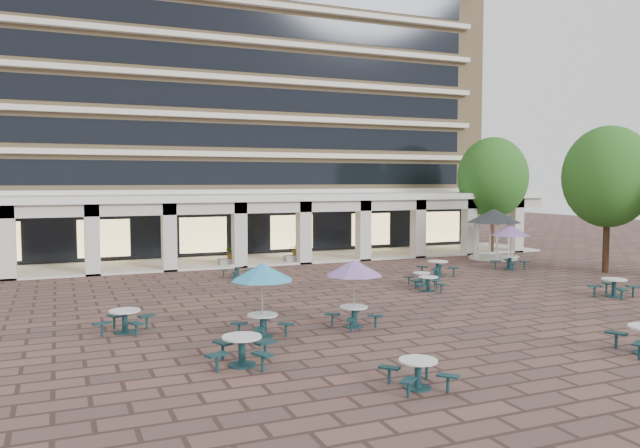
# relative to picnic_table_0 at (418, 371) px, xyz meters

# --- Properties ---
(ground) EXTENTS (120.00, 120.00, 0.00)m
(ground) POSITION_rel_picnic_table_0_xyz_m (3.92, 11.00, -0.45)
(ground) COLOR brown
(ground) RESTS_ON ground
(apartment_building) EXTENTS (40.00, 15.50, 25.20)m
(apartment_building) POSITION_rel_picnic_table_0_xyz_m (3.92, 36.47, 12.15)
(apartment_building) COLOR tan
(apartment_building) RESTS_ON ground
(retail_arcade) EXTENTS (42.00, 6.60, 4.40)m
(retail_arcade) POSITION_rel_picnic_table_0_xyz_m (3.92, 25.80, 2.55)
(retail_arcade) COLOR white
(retail_arcade) RESTS_ON ground
(picnic_table_0) EXTENTS (1.76, 1.76, 0.75)m
(picnic_table_0) POSITION_rel_picnic_table_0_xyz_m (0.00, 0.00, 0.00)
(picnic_table_0) COLOR #123436
(picnic_table_0) RESTS_ON ground
(picnic_table_1) EXTENTS (2.33, 2.33, 0.86)m
(picnic_table_1) POSITION_rel_picnic_table_0_xyz_m (-3.60, 3.65, 0.07)
(picnic_table_1) COLOR #123436
(picnic_table_1) RESTS_ON ground
(picnic_table_3) EXTENTS (2.21, 2.21, 0.83)m
(picnic_table_3) POSITION_rel_picnic_table_0_xyz_m (14.91, 7.32, 0.05)
(picnic_table_3) COLOR #123436
(picnic_table_3) RESTS_ON ground
(picnic_table_4) EXTENTS (2.16, 2.16, 2.49)m
(picnic_table_4) POSITION_rel_picnic_table_0_xyz_m (-2.05, 6.58, 1.67)
(picnic_table_4) COLOR #123436
(picnic_table_4) RESTS_ON ground
(picnic_table_6) EXTENTS (2.11, 2.11, 2.44)m
(picnic_table_6) POSITION_rel_picnic_table_0_xyz_m (1.42, 6.65, 1.62)
(picnic_table_6) COLOR #123436
(picnic_table_6) RESTS_ON ground
(picnic_table_7) EXTENTS (1.91, 1.91, 0.70)m
(picnic_table_7) POSITION_rel_picnic_table_0_xyz_m (7.91, 11.85, -0.03)
(picnic_table_7) COLOR #123436
(picnic_table_7) RESTS_ON ground
(picnic_table_8) EXTENTS (2.20, 2.20, 0.80)m
(picnic_table_8) POSITION_rel_picnic_table_0_xyz_m (-6.30, 8.97, 0.03)
(picnic_table_8) COLOR #123436
(picnic_table_8) RESTS_ON ground
(picnic_table_10) EXTENTS (1.56, 1.56, 0.66)m
(picnic_table_10) POSITION_rel_picnic_table_0_xyz_m (8.49, 13.36, -0.05)
(picnic_table_10) COLOR #123436
(picnic_table_10) RESTS_ON ground
(picnic_table_11) EXTENTS (2.27, 2.27, 2.62)m
(picnic_table_11) POSITION_rel_picnic_table_0_xyz_m (16.40, 16.20, 1.78)
(picnic_table_11) COLOR #123436
(picnic_table_11) RESTS_ON ground
(picnic_table_12) EXTENTS (1.79, 1.79, 0.66)m
(picnic_table_12) POSITION_rel_picnic_table_0_xyz_m (0.56, 19.59, -0.05)
(picnic_table_12) COLOR #123436
(picnic_table_12) RESTS_ON ground
(picnic_table_13) EXTENTS (1.95, 1.95, 0.85)m
(picnic_table_13) POSITION_rel_picnic_table_0_xyz_m (10.97, 15.67, 0.06)
(picnic_table_13) COLOR #123436
(picnic_table_13) RESTS_ON ground
(gazebo) EXTENTS (3.61, 3.61, 3.36)m
(gazebo) POSITION_rel_picnic_table_0_xyz_m (18.72, 20.68, 2.08)
(gazebo) COLOR beige
(gazebo) RESTS_ON ground
(tree_east_a) EXTENTS (5.05, 5.05, 8.41)m
(tree_east_a) POSITION_rel_picnic_table_0_xyz_m (20.67, 13.09, 5.05)
(tree_east_a) COLOR #382416
(tree_east_a) RESTS_ON ground
(tree_east_c) EXTENTS (5.06, 5.06, 8.42)m
(tree_east_c) POSITION_rel_picnic_table_0_xyz_m (20.73, 23.42, 5.06)
(tree_east_c) COLOR #382416
(tree_east_c) RESTS_ON ground
(planter_left) EXTENTS (1.50, 0.75, 1.33)m
(planter_left) POSITION_rel_picnic_table_0_xyz_m (1.40, 23.90, 0.12)
(planter_left) COLOR gray
(planter_left) RESTS_ON ground
(planter_right) EXTENTS (1.50, 0.83, 1.27)m
(planter_right) POSITION_rel_picnic_table_0_xyz_m (5.67, 23.90, 0.07)
(planter_right) COLOR gray
(planter_right) RESTS_ON ground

